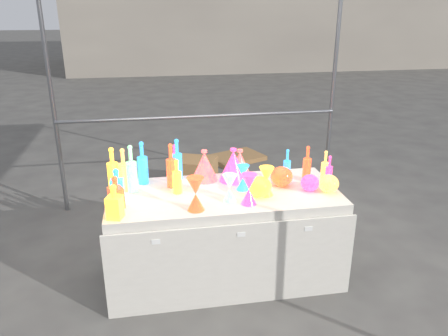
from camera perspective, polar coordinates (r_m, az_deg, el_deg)
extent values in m
plane|color=slate|center=(3.79, 0.00, -13.56)|extent=(80.00, 80.00, 0.00)
cylinder|color=gray|center=(4.78, -21.48, 7.96)|extent=(0.04, 0.04, 2.40)
cylinder|color=gray|center=(5.11, 14.01, 9.50)|extent=(0.04, 0.04, 2.40)
cylinder|color=gray|center=(4.73, -3.08, 6.74)|extent=(3.00, 0.04, 0.04)
cube|color=silver|center=(3.60, 0.00, -8.61)|extent=(1.80, 0.80, 0.75)
cube|color=silver|center=(3.27, 1.28, -12.68)|extent=(1.84, 0.02, 0.68)
cube|color=white|center=(3.07, -8.89, -9.53)|extent=(0.06, 0.00, 0.03)
cube|color=white|center=(3.13, 2.27, -8.69)|extent=(0.06, 0.00, 0.03)
cube|color=white|center=(3.26, 10.98, -7.80)|extent=(0.06, 0.00, 0.03)
cube|color=#A4784A|center=(5.35, -3.95, -0.74)|extent=(0.63, 0.55, 0.38)
cube|color=#A4784A|center=(6.38, 1.63, 1.37)|extent=(0.88, 0.77, 0.06)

